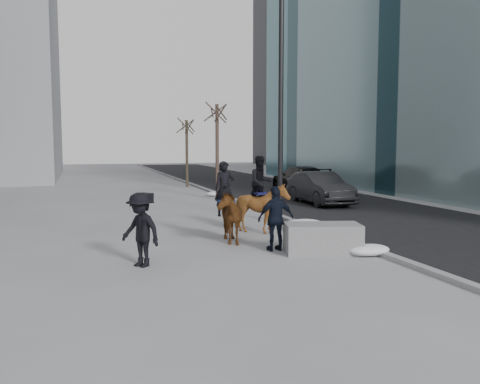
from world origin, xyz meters
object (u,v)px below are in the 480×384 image
object	(u,v)px
planter	(323,239)
mounted_right	(262,202)
car_near	(320,188)
mounted_left	(226,212)

from	to	relation	value
planter	mounted_right	bearing A→B (deg)	98.07
car_near	mounted_left	bearing A→B (deg)	-130.91
planter	mounted_left	size ratio (longest dim) A/B	0.83
mounted_left	mounted_right	bearing A→B (deg)	35.28
planter	mounted_left	bearing A→B (deg)	131.42
planter	mounted_right	world-z (taller)	mounted_right
planter	mounted_left	world-z (taller)	mounted_left
mounted_left	mounted_right	size ratio (longest dim) A/B	0.95
mounted_left	mounted_right	distance (m)	1.88
planter	mounted_left	xyz separation A→B (m)	(-2.01, 2.27, 0.49)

